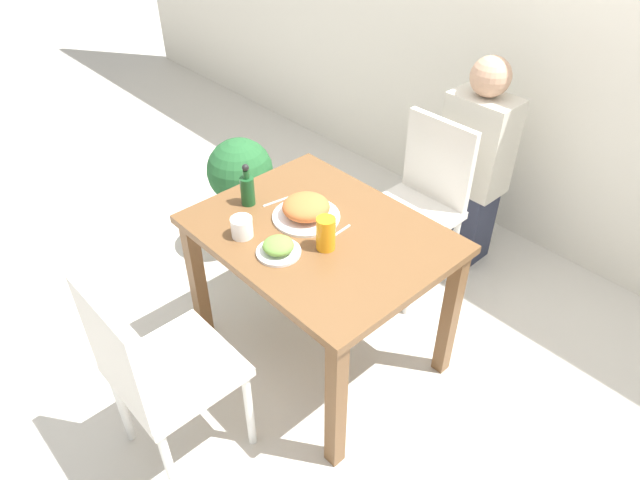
# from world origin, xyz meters

# --- Properties ---
(ground_plane) EXTENTS (16.00, 16.00, 0.00)m
(ground_plane) POSITION_xyz_m (0.00, 0.00, 0.00)
(ground_plane) COLOR beige
(wall_back) EXTENTS (8.00, 0.05, 2.60)m
(wall_back) POSITION_xyz_m (0.00, 1.56, 1.30)
(wall_back) COLOR silver
(wall_back) RESTS_ON ground_plane
(dining_table) EXTENTS (1.02, 0.79, 0.73)m
(dining_table) POSITION_xyz_m (0.00, 0.00, 0.62)
(dining_table) COLOR brown
(dining_table) RESTS_ON ground_plane
(chair_near) EXTENTS (0.42, 0.42, 0.91)m
(chair_near) POSITION_xyz_m (-0.01, -0.80, 0.52)
(chair_near) COLOR silver
(chair_near) RESTS_ON ground_plane
(chair_far) EXTENTS (0.42, 0.42, 0.91)m
(chair_far) POSITION_xyz_m (-0.07, 0.76, 0.52)
(chair_far) COLOR silver
(chair_far) RESTS_ON ground_plane
(food_plate) EXTENTS (0.29, 0.29, 0.10)m
(food_plate) POSITION_xyz_m (-0.10, 0.02, 0.77)
(food_plate) COLOR white
(food_plate) RESTS_ON dining_table
(side_plate) EXTENTS (0.18, 0.18, 0.06)m
(side_plate) POSITION_xyz_m (-0.00, -0.22, 0.76)
(side_plate) COLOR white
(side_plate) RESTS_ON dining_table
(drink_cup) EXTENTS (0.09, 0.09, 0.08)m
(drink_cup) POSITION_xyz_m (-0.19, -0.25, 0.77)
(drink_cup) COLOR white
(drink_cup) RESTS_ON dining_table
(juice_glass) EXTENTS (0.08, 0.08, 0.14)m
(juice_glass) POSITION_xyz_m (0.10, -0.06, 0.80)
(juice_glass) COLOR orange
(juice_glass) RESTS_ON dining_table
(sauce_bottle) EXTENTS (0.06, 0.06, 0.20)m
(sauce_bottle) POSITION_xyz_m (-0.35, -0.09, 0.80)
(sauce_bottle) COLOR #194C23
(sauce_bottle) RESTS_ON dining_table
(fork_utensil) EXTENTS (0.04, 0.17, 0.00)m
(fork_utensil) POSITION_xyz_m (-0.28, 0.02, 0.73)
(fork_utensil) COLOR silver
(fork_utensil) RESTS_ON dining_table
(spoon_utensil) EXTENTS (0.02, 0.19, 0.00)m
(spoon_utensil) POSITION_xyz_m (0.07, 0.02, 0.73)
(spoon_utensil) COLOR silver
(spoon_utensil) RESTS_ON dining_table
(potted_plant_left) EXTENTS (0.36, 0.36, 0.72)m
(potted_plant_left) POSITION_xyz_m (-0.88, 0.22, 0.46)
(potted_plant_left) COLOR brown
(potted_plant_left) RESTS_ON ground_plane
(person_figure) EXTENTS (0.34, 0.22, 1.17)m
(person_figure) POSITION_xyz_m (-0.01, 1.13, 0.58)
(person_figure) COLOR #2D3347
(person_figure) RESTS_ON ground_plane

